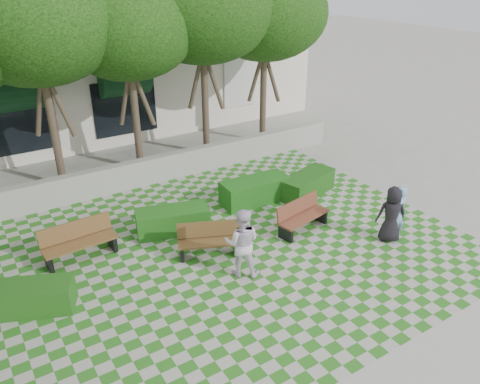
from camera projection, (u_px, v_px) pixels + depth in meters
ground at (255, 270)px, 11.64m from camera, size 90.00×90.00×0.00m
lawn at (234, 251)px, 12.40m from camera, size 12.00×12.00×0.00m
retaining_wall at (155, 169)px, 16.14m from camera, size 15.00×0.36×0.90m
bench_east at (302, 216)px, 13.21m from camera, size 1.77×0.88×0.89m
bench_mid at (210, 240)px, 12.07m from camera, size 1.74×1.18×0.87m
bench_west at (79, 242)px, 11.93m from camera, size 1.87×0.71×0.97m
hedge_east at (307, 184)px, 15.25m from camera, size 2.20×1.35×0.72m
hedge_midright at (255, 191)px, 14.79m from camera, size 2.23×1.00×0.77m
hedge_midleft at (173, 221)px, 13.14m from camera, size 2.16×1.33×0.70m
hedge_west at (29, 297)px, 10.17m from camera, size 2.01×1.44×0.65m
person_blue at (397, 213)px, 12.62m from camera, size 0.62×0.45×1.59m
person_dark at (391, 214)px, 12.56m from camera, size 0.93×0.85×1.59m
person_white at (242, 243)px, 11.11m from camera, size 1.09×1.06×1.77m
tree_row at (82, 30)px, 12.97m from camera, size 17.70×13.40×7.41m
building at (102, 67)px, 21.64m from camera, size 18.00×8.92×5.15m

